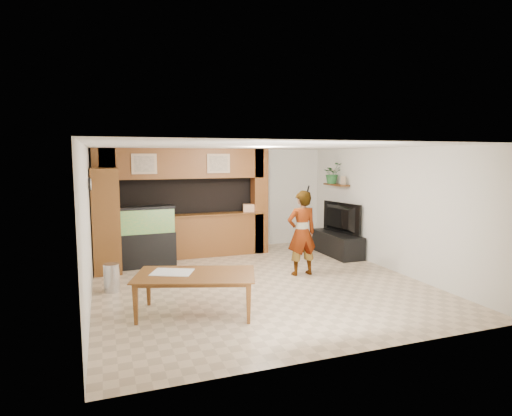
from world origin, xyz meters
name	(u,v)px	position (x,y,z in m)	size (l,w,h in m)	color
floor	(257,282)	(0.00, 0.00, 0.00)	(6.50, 6.50, 0.00)	tan
ceiling	(257,146)	(0.00, 0.00, 2.60)	(6.50, 6.50, 0.00)	white
wall_back	(215,199)	(0.00, 3.25, 1.30)	(6.00, 6.00, 0.00)	silver
wall_left	(88,224)	(-3.00, 0.00, 1.30)	(6.50, 6.50, 0.00)	silver
wall_right	(389,209)	(3.00, 0.00, 1.30)	(6.50, 6.50, 0.00)	silver
partition	(182,203)	(-0.95, 2.64, 1.31)	(4.20, 0.99, 2.60)	brown
wall_clock	(90,184)	(-2.97, 1.00, 1.90)	(0.05, 0.25, 0.25)	black
wall_shelf	(336,185)	(2.85, 1.95, 1.70)	(0.25, 0.90, 0.04)	brown
pantry_cabinet	(106,220)	(-2.70, 1.84, 1.09)	(0.54, 0.89, 2.18)	brown
trash_can	(112,278)	(-2.66, 0.34, 0.25)	(0.28, 0.28, 0.51)	#B2B2B7
aquarium	(147,237)	(-1.87, 1.95, 0.66)	(1.21, 0.45, 1.34)	black
tv_stand	(337,244)	(2.65, 1.52, 0.27)	(0.59, 1.61, 0.54)	black
television	(337,218)	(2.65, 1.52, 0.91)	(1.30, 0.17, 0.75)	black
photo_frame	(343,181)	(2.85, 1.62, 1.82)	(0.03, 0.16, 0.21)	tan
potted_plant	(332,173)	(2.82, 2.11, 1.99)	(0.48, 0.42, 0.54)	#245B2A
person	(302,233)	(1.03, 0.19, 0.87)	(0.63, 0.42, 1.74)	#997F54
microphone	(308,189)	(1.08, 0.03, 1.77)	(0.03, 0.03, 0.14)	black
dining_table	(195,295)	(-1.48, -1.29, 0.32)	(1.80, 1.01, 0.63)	brown
newspaper_a	(172,272)	(-1.79, -1.06, 0.64)	(0.61, 0.44, 0.01)	silver
counter_box	(249,208)	(0.67, 2.45, 1.14)	(0.29, 0.19, 0.19)	tan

